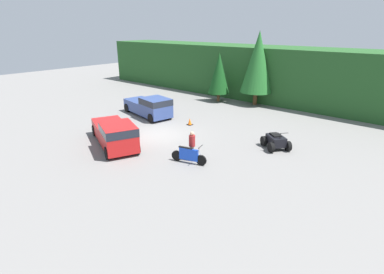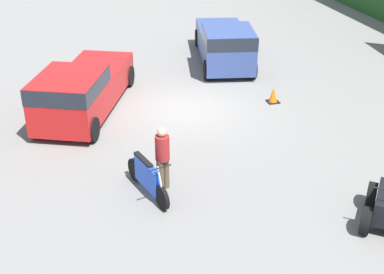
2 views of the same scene
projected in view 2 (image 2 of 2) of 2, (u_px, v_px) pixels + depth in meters
ground_plane at (183, 110)px, 18.40m from camera, size 80.00×80.00×0.00m
pickup_truck_red at (81, 89)px, 17.61m from camera, size 5.87×3.99×1.78m
pickup_truck_second at (225, 43)px, 22.04m from camera, size 5.51×2.96×1.78m
dirt_bike at (147, 178)px, 13.57m from camera, size 2.13×0.83×1.16m
rider_person at (163, 156)px, 13.55m from camera, size 0.51×0.51×1.78m
traffic_cone at (273, 95)px, 18.87m from camera, size 0.42×0.42×0.55m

